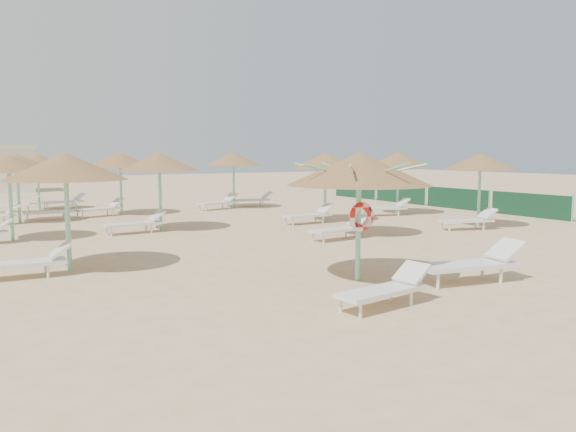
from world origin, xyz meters
TOP-DOWN VIEW (x-y plane):
  - ground at (0.00, 0.00)m, footprint 120.00×120.00m
  - main_palapa at (0.37, 0.30)m, footprint 3.02×3.02m
  - lounger_main_a at (-0.48, -1.60)m, footprint 1.97×0.80m
  - lounger_main_b at (2.34, -1.08)m, footprint 2.44×1.12m
  - palapa_field at (1.84, 10.90)m, footprint 19.04×17.86m
  - windbreak_fence at (14.00, 9.96)m, footprint 0.08×19.84m

SIDE VIEW (x-z plane):
  - ground at x=0.00m, z-range 0.00..0.00m
  - lounger_main_a at x=-0.48m, z-range -0.02..0.68m
  - lounger_main_b at x=2.34m, z-range -0.02..0.83m
  - windbreak_fence at x=14.00m, z-range -0.05..1.05m
  - palapa_field at x=1.84m, z-range 0.96..3.68m
  - main_palapa at x=0.37m, z-range 1.00..3.70m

